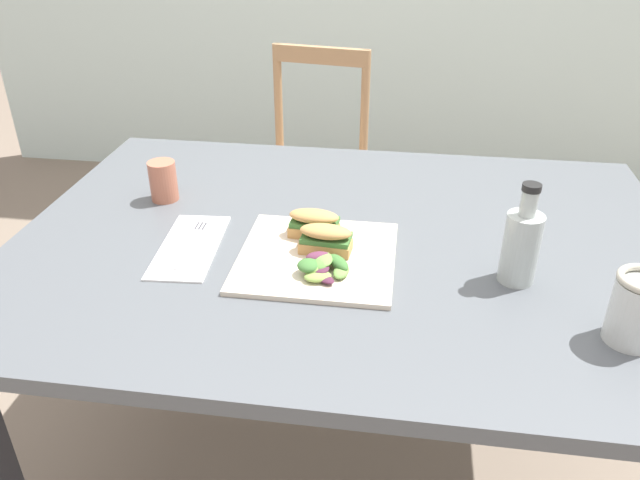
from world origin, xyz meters
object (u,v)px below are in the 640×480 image
at_px(plate_lunch, 317,257).
at_px(bottle_cold_brew, 520,249).
at_px(mason_jar_iced_tea, 636,312).
at_px(cup_extra_side, 163,181).
at_px(chair_wooden_far, 310,170).
at_px(fork_on_napkin, 192,240).
at_px(sandwich_half_back, 314,223).
at_px(sandwich_half_front, 326,238).
at_px(dining_table, 345,282).

relative_size(plate_lunch, bottle_cold_brew, 1.56).
xyz_separation_m(plate_lunch, bottle_cold_brew, (0.37, -0.02, 0.06)).
xyz_separation_m(plate_lunch, mason_jar_iced_tea, (0.52, -0.17, 0.05)).
height_order(plate_lunch, cup_extra_side, cup_extra_side).
distance_m(mason_jar_iced_tea, cup_extra_side, 0.99).
bearing_deg(plate_lunch, chair_wooden_far, 99.99).
height_order(chair_wooden_far, fork_on_napkin, chair_wooden_far).
bearing_deg(mason_jar_iced_tea, sandwich_half_back, 155.50).
bearing_deg(mason_jar_iced_tea, chair_wooden_far, 119.45).
bearing_deg(sandwich_half_front, chair_wooden_far, 100.89).
bearing_deg(dining_table, chair_wooden_far, 103.40).
height_order(sandwich_half_back, fork_on_napkin, sandwich_half_back).
height_order(bottle_cold_brew, cup_extra_side, bottle_cold_brew).
bearing_deg(chair_wooden_far, mason_jar_iced_tea, -60.55).
bearing_deg(cup_extra_side, plate_lunch, -28.88).
height_order(dining_table, cup_extra_side, cup_extra_side).
relative_size(bottle_cold_brew, mason_jar_iced_tea, 1.60).
height_order(sandwich_half_back, mason_jar_iced_tea, mason_jar_iced_tea).
relative_size(sandwich_half_back, fork_on_napkin, 0.56).
bearing_deg(plate_lunch, sandwich_half_back, 102.77).
distance_m(dining_table, mason_jar_iced_tea, 0.57).
bearing_deg(dining_table, plate_lunch, -115.61).
distance_m(dining_table, bottle_cold_brew, 0.39).
bearing_deg(cup_extra_side, bottle_cold_brew, -17.06).
height_order(sandwich_half_front, mason_jar_iced_tea, mason_jar_iced_tea).
height_order(chair_wooden_far, sandwich_half_front, chair_wooden_far).
height_order(dining_table, plate_lunch, plate_lunch).
height_order(chair_wooden_far, plate_lunch, chair_wooden_far).
relative_size(plate_lunch, cup_extra_side, 3.25).
bearing_deg(mason_jar_iced_tea, fork_on_napkin, 165.86).
bearing_deg(dining_table, mason_jar_iced_tea, -29.11).
height_order(plate_lunch, sandwich_half_back, sandwich_half_back).
bearing_deg(cup_extra_side, chair_wooden_far, 77.90).
relative_size(dining_table, chair_wooden_far, 1.56).
bearing_deg(fork_on_napkin, cup_extra_side, 124.19).
distance_m(chair_wooden_far, sandwich_half_front, 1.15).
bearing_deg(sandwich_half_back, dining_table, 17.37).
xyz_separation_m(sandwich_half_back, fork_on_napkin, (-0.24, -0.05, -0.03)).
bearing_deg(bottle_cold_brew, cup_extra_side, 162.94).
distance_m(sandwich_half_front, cup_extra_side, 0.45).
bearing_deg(fork_on_napkin, dining_table, 12.85).
relative_size(sandwich_half_front, cup_extra_side, 1.14).
relative_size(dining_table, cup_extra_side, 14.82).
bearing_deg(sandwich_half_back, sandwich_half_front, -61.92).
relative_size(fork_on_napkin, mason_jar_iced_tea, 1.55).
relative_size(chair_wooden_far, fork_on_napkin, 4.69).
relative_size(sandwich_half_back, cup_extra_side, 1.14).
relative_size(chair_wooden_far, sandwich_half_front, 8.33).
height_order(fork_on_napkin, cup_extra_side, cup_extra_side).
xyz_separation_m(bottle_cold_brew, cup_extra_side, (-0.75, 0.23, -0.02)).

